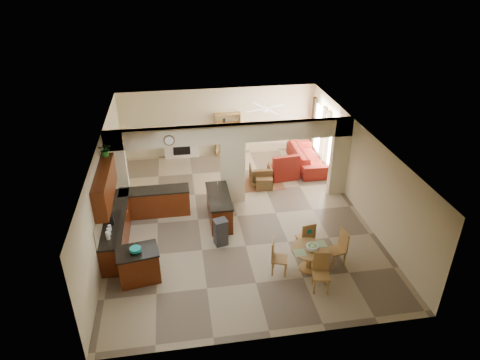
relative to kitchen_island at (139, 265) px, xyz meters
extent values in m
plane|color=gray|center=(2.98, 2.56, -0.46)|extent=(10.00, 10.00, 0.00)
plane|color=white|center=(2.98, 2.56, 2.34)|extent=(10.00, 10.00, 0.00)
plane|color=beige|center=(2.98, 7.56, 0.94)|extent=(8.00, 0.00, 8.00)
plane|color=beige|center=(2.98, -2.44, 0.94)|extent=(8.00, 0.00, 8.00)
plane|color=beige|center=(-1.02, 2.56, 0.94)|extent=(0.00, 10.00, 10.00)
plane|color=beige|center=(6.98, 2.56, 0.94)|extent=(0.00, 10.00, 10.00)
cube|color=beige|center=(-0.72, 3.56, 0.94)|extent=(0.60, 0.25, 2.80)
cube|color=beige|center=(2.98, 3.56, 0.64)|extent=(0.80, 0.25, 2.20)
cube|color=beige|center=(6.68, 3.56, 0.94)|extent=(0.60, 0.25, 2.80)
cube|color=beige|center=(2.98, 3.56, 2.04)|extent=(8.00, 0.25, 0.60)
cube|color=#3C1307|center=(-0.72, 1.76, -0.03)|extent=(0.60, 3.20, 0.86)
cube|color=black|center=(-0.72, 1.76, 0.42)|extent=(0.62, 3.22, 0.05)
cube|color=tan|center=(-1.00, 1.76, 0.74)|extent=(0.02, 3.20, 0.55)
cube|color=#3C1307|center=(0.38, 3.13, -0.03)|extent=(2.20, 0.60, 0.86)
cube|color=black|center=(0.38, 3.13, 0.42)|extent=(2.22, 0.62, 0.05)
cube|color=#3C1307|center=(-0.84, 1.76, 1.46)|extent=(0.35, 2.40, 0.90)
cube|color=#3C1307|center=(2.38, 2.46, -0.03)|extent=(0.65, 1.80, 0.86)
cube|color=black|center=(2.38, 2.46, 0.42)|extent=(0.70, 1.85, 0.05)
cube|color=silver|center=(2.38, 1.61, -0.04)|extent=(0.58, 0.04, 0.70)
cylinder|color=#50311A|center=(0.98, 3.41, 1.99)|extent=(0.34, 0.03, 0.34)
cube|color=brown|center=(4.18, 4.66, -0.46)|extent=(1.60, 1.30, 0.01)
cube|color=silver|center=(1.38, 7.40, 0.09)|extent=(1.40, 0.28, 1.10)
cube|color=black|center=(1.38, 7.26, 0.04)|extent=(0.70, 0.04, 0.70)
cube|color=silver|center=(1.38, 7.38, 0.69)|extent=(1.60, 0.35, 0.10)
cube|color=#A57138|center=(3.33, 7.38, 0.44)|extent=(1.00, 0.32, 1.80)
cube|color=white|center=(6.95, 4.86, 0.74)|extent=(0.02, 0.90, 1.90)
cube|color=white|center=(6.95, 6.56, 0.74)|extent=(0.02, 0.90, 1.90)
cube|color=white|center=(6.95, 5.71, 0.59)|extent=(0.02, 0.70, 2.10)
cube|color=#43211A|center=(6.91, 4.26, 0.74)|extent=(0.10, 0.28, 2.30)
cube|color=#43211A|center=(6.91, 5.46, 0.74)|extent=(0.10, 0.28, 2.30)
cube|color=#43211A|center=(6.91, 5.96, 0.74)|extent=(0.10, 0.28, 2.30)
cube|color=#43211A|center=(6.91, 7.16, 0.74)|extent=(0.10, 0.28, 2.30)
cylinder|color=white|center=(4.48, 5.56, 2.10)|extent=(1.00, 1.00, 0.10)
cube|color=#3C1307|center=(0.00, 0.00, -0.03)|extent=(1.11, 0.86, 0.87)
cube|color=black|center=(0.00, 0.00, 0.43)|extent=(1.17, 0.92, 0.05)
cylinder|color=teal|center=(-0.02, -0.06, 0.53)|extent=(0.29, 0.29, 0.14)
cube|color=#2D2D2F|center=(2.28, 1.17, -0.08)|extent=(0.43, 0.39, 0.77)
cylinder|color=#A57138|center=(4.50, -0.31, 0.21)|extent=(1.01, 1.01, 0.04)
cylinder|color=#A57138|center=(4.50, -0.31, -0.12)|extent=(0.15, 0.15, 0.65)
cylinder|color=#A57138|center=(4.50, -0.31, -0.44)|extent=(0.51, 0.51, 0.06)
cylinder|color=#61B226|center=(4.52, -0.39, 0.31)|extent=(0.33, 0.33, 0.18)
imported|color=maroon|center=(6.28, 5.77, -0.08)|extent=(2.64, 1.04, 0.77)
cube|color=maroon|center=(5.11, 4.98, -0.26)|extent=(1.10, 0.94, 0.40)
imported|color=maroon|center=(4.17, 4.66, -0.11)|extent=(0.80, 0.82, 0.71)
cube|color=maroon|center=(4.23, 4.32, -0.24)|extent=(0.68, 0.68, 0.44)
imported|color=#184913|center=(-0.84, 2.73, 2.12)|extent=(0.39, 0.34, 0.43)
cube|color=#A57138|center=(4.60, 0.47, -0.01)|extent=(0.49, 0.49, 0.05)
cube|color=#A57138|center=(4.74, 0.66, -0.24)|extent=(0.04, 0.04, 0.44)
cube|color=#A57138|center=(4.41, 0.61, -0.24)|extent=(0.04, 0.04, 0.44)
cube|color=#A57138|center=(4.80, 0.33, -0.24)|extent=(0.04, 0.04, 0.44)
cube|color=#A57138|center=(4.47, 0.27, -0.24)|extent=(0.04, 0.04, 0.44)
cube|color=#A57138|center=(4.64, 0.28, 0.29)|extent=(0.42, 0.11, 0.55)
cube|color=teal|center=(4.64, 0.26, 0.36)|extent=(0.14, 0.03, 0.14)
cube|color=#A57138|center=(5.29, -0.21, -0.01)|extent=(0.49, 0.49, 0.05)
cube|color=#A57138|center=(5.09, -0.07, -0.24)|extent=(0.04, 0.04, 0.44)
cube|color=#A57138|center=(5.16, -0.41, -0.24)|extent=(0.04, 0.04, 0.44)
cube|color=#A57138|center=(5.43, -0.01, -0.24)|extent=(0.04, 0.04, 0.44)
cube|color=#A57138|center=(5.49, -0.34, -0.24)|extent=(0.04, 0.04, 0.44)
cube|color=#A57138|center=(5.48, -0.17, 0.29)|extent=(0.12, 0.42, 0.55)
cube|color=teal|center=(5.50, -0.16, 0.36)|extent=(0.04, 0.14, 0.14)
cube|color=#A57138|center=(4.55, -1.12, -0.01)|extent=(0.49, 0.49, 0.05)
cube|color=#A57138|center=(4.35, -1.25, -0.24)|extent=(0.04, 0.04, 0.44)
cube|color=#A57138|center=(4.69, -1.32, -0.24)|extent=(0.04, 0.04, 0.44)
cube|color=#A57138|center=(4.42, -0.92, -0.24)|extent=(0.04, 0.04, 0.44)
cube|color=#A57138|center=(4.75, -0.99, -0.24)|extent=(0.04, 0.04, 0.44)
cube|color=#A57138|center=(4.59, -0.93, 0.29)|extent=(0.42, 0.12, 0.55)
cube|color=teal|center=(4.59, -0.91, 0.36)|extent=(0.14, 0.04, 0.14)
cube|color=#A57138|center=(3.67, -0.33, -0.01)|extent=(0.53, 0.53, 0.05)
cube|color=#A57138|center=(3.78, -0.54, -0.24)|extent=(0.04, 0.04, 0.44)
cube|color=#A57138|center=(3.89, -0.22, -0.24)|extent=(0.04, 0.04, 0.44)
cube|color=#A57138|center=(3.46, -0.43, -0.24)|extent=(0.04, 0.04, 0.44)
cube|color=#A57138|center=(3.57, -0.11, -0.24)|extent=(0.04, 0.04, 0.44)
cube|color=#A57138|center=(3.49, -0.27, 0.29)|extent=(0.17, 0.41, 0.55)
cube|color=teal|center=(3.47, -0.26, 0.36)|extent=(0.05, 0.14, 0.14)
camera|label=1|loc=(1.24, -8.98, 7.23)|focal=32.00mm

